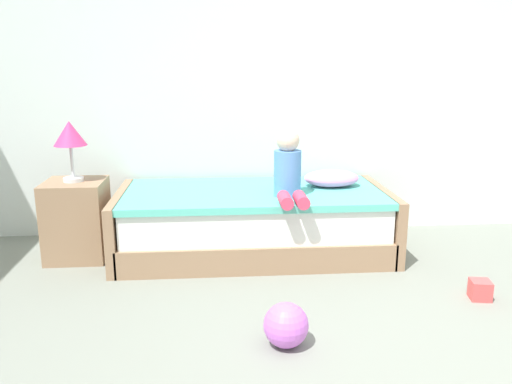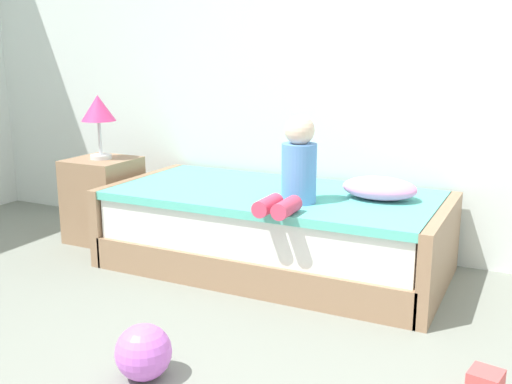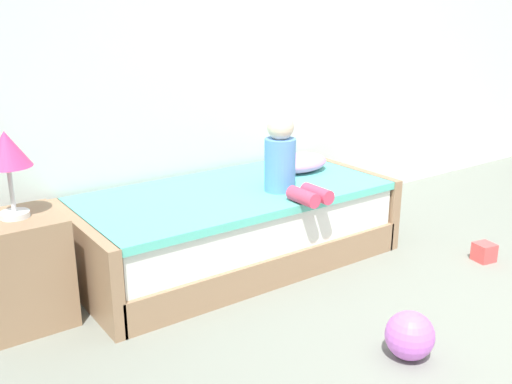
{
  "view_description": "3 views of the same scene",
  "coord_description": "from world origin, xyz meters",
  "px_view_note": "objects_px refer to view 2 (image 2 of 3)",
  "views": [
    {
      "loc": [
        -0.99,
        -1.9,
        1.45
      ],
      "look_at": [
        -0.7,
        1.75,
        0.55
      ],
      "focal_mm": 36.54,
      "sensor_mm": 36.0,
      "label": 1
    },
    {
      "loc": [
        0.79,
        -1.28,
        1.35
      ],
      "look_at": [
        -0.7,
        1.75,
        0.55
      ],
      "focal_mm": 41.91,
      "sensor_mm": 36.0,
      "label": 2
    },
    {
      "loc": [
        -2.67,
        -1.01,
        1.63
      ],
      "look_at": [
        -0.7,
        1.75,
        0.55
      ],
      "focal_mm": 40.77,
      "sensor_mm": 36.0,
      "label": 3
    }
  ],
  "objects_px": {
    "bed": "(274,231)",
    "toy_ball": "(143,352)",
    "pillow": "(379,188)",
    "nightstand": "(104,200)",
    "table_lamp": "(98,111)",
    "child_figure": "(296,169)"
  },
  "relations": [
    {
      "from": "bed",
      "to": "toy_ball",
      "type": "distance_m",
      "value": 1.45
    },
    {
      "from": "bed",
      "to": "pillow",
      "type": "bearing_deg",
      "value": 8.95
    },
    {
      "from": "nightstand",
      "to": "pillow",
      "type": "relative_size",
      "value": 1.36
    },
    {
      "from": "nightstand",
      "to": "toy_ball",
      "type": "height_order",
      "value": "nightstand"
    },
    {
      "from": "table_lamp",
      "to": "toy_ball",
      "type": "height_order",
      "value": "table_lamp"
    },
    {
      "from": "table_lamp",
      "to": "pillow",
      "type": "distance_m",
      "value": 2.02
    },
    {
      "from": "child_figure",
      "to": "bed",
      "type": "bearing_deg",
      "value": 136.22
    },
    {
      "from": "nightstand",
      "to": "toy_ball",
      "type": "relative_size",
      "value": 2.51
    },
    {
      "from": "child_figure",
      "to": "nightstand",
      "type": "bearing_deg",
      "value": 172.05
    },
    {
      "from": "bed",
      "to": "table_lamp",
      "type": "bearing_deg",
      "value": -179.72
    },
    {
      "from": "nightstand",
      "to": "child_figure",
      "type": "bearing_deg",
      "value": -7.95
    },
    {
      "from": "toy_ball",
      "to": "child_figure",
      "type": "bearing_deg",
      "value": 81.67
    },
    {
      "from": "toy_ball",
      "to": "table_lamp",
      "type": "bearing_deg",
      "value": 134.52
    },
    {
      "from": "nightstand",
      "to": "pillow",
      "type": "distance_m",
      "value": 2.01
    },
    {
      "from": "table_lamp",
      "to": "toy_ball",
      "type": "relative_size",
      "value": 1.88
    },
    {
      "from": "child_figure",
      "to": "toy_ball",
      "type": "xyz_separation_m",
      "value": [
        -0.18,
        -1.21,
        -0.58
      ]
    },
    {
      "from": "toy_ball",
      "to": "bed",
      "type": "bearing_deg",
      "value": 92.42
    },
    {
      "from": "bed",
      "to": "toy_ball",
      "type": "bearing_deg",
      "value": -87.58
    },
    {
      "from": "child_figure",
      "to": "toy_ball",
      "type": "height_order",
      "value": "child_figure"
    },
    {
      "from": "bed",
      "to": "child_figure",
      "type": "distance_m",
      "value": 0.57
    },
    {
      "from": "pillow",
      "to": "toy_ball",
      "type": "xyz_separation_m",
      "value": [
        -0.57,
        -1.54,
        -0.45
      ]
    },
    {
      "from": "table_lamp",
      "to": "toy_ball",
      "type": "xyz_separation_m",
      "value": [
        1.41,
        -1.43,
        -0.82
      ]
    }
  ]
}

